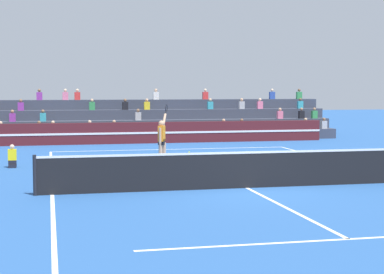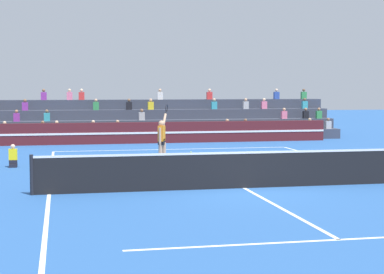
# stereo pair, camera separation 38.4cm
# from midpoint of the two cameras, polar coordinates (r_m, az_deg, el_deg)

# --- Properties ---
(ground_plane) EXTENTS (120.00, 120.00, 0.00)m
(ground_plane) POSITION_cam_midpoint_polar(r_m,az_deg,el_deg) (18.62, 4.31, -4.54)
(ground_plane) COLOR #285699
(court_lines) EXTENTS (11.10, 23.90, 0.01)m
(court_lines) POSITION_cam_midpoint_polar(r_m,az_deg,el_deg) (18.62, 4.31, -4.53)
(court_lines) COLOR white
(court_lines) RESTS_ON ground
(tennis_net) EXTENTS (12.00, 0.10, 1.10)m
(tennis_net) POSITION_cam_midpoint_polar(r_m,az_deg,el_deg) (18.54, 4.32, -2.88)
(tennis_net) COLOR black
(tennis_net) RESTS_ON ground
(sponsor_banner_wall) EXTENTS (18.00, 0.26, 1.10)m
(sponsor_banner_wall) POSITION_cam_midpoint_polar(r_m,az_deg,el_deg) (33.52, -3.37, 0.39)
(sponsor_banner_wall) COLOR #51191E
(sponsor_banner_wall) RESTS_ON ground
(bleacher_stand) EXTENTS (20.86, 3.80, 2.83)m
(bleacher_stand) POSITION_cam_midpoint_polar(r_m,az_deg,el_deg) (36.63, -4.17, 1.18)
(bleacher_stand) COLOR #383D4C
(bleacher_stand) RESTS_ON ground
(ball_kid_courtside) EXTENTS (0.30, 0.36, 0.84)m
(ball_kid_courtside) POSITION_cam_midpoint_polar(r_m,az_deg,el_deg) (24.17, -16.12, -1.85)
(ball_kid_courtside) COLOR black
(ball_kid_courtside) RESTS_ON ground
(tennis_player) EXTENTS (0.65, 1.20, 2.34)m
(tennis_player) POSITION_cam_midpoint_polar(r_m,az_deg,el_deg) (23.26, -3.16, -0.31)
(tennis_player) COLOR tan
(tennis_player) RESTS_ON ground
(tennis_ball) EXTENTS (0.07, 0.07, 0.07)m
(tennis_ball) POSITION_cam_midpoint_polar(r_m,az_deg,el_deg) (28.48, -0.64, -1.35)
(tennis_ball) COLOR #C6DB33
(tennis_ball) RESTS_ON ground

